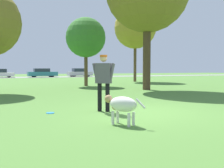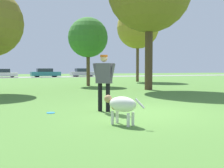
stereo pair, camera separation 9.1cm
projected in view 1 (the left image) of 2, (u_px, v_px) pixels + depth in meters
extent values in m
plane|color=#4C7A33|center=(141.00, 112.00, 7.95)|extent=(120.00, 120.00, 0.00)
cube|color=gray|center=(29.00, 77.00, 39.99)|extent=(120.00, 6.00, 0.01)
cylinder|color=black|center=(108.00, 98.00, 7.97)|extent=(0.18, 0.18, 0.87)
cylinder|color=black|center=(100.00, 97.00, 8.06)|extent=(0.18, 0.18, 0.87)
cube|color=#514C56|center=(104.00, 73.00, 7.97)|extent=(0.50, 0.48, 0.61)
cylinder|color=#514C56|center=(112.00, 73.00, 7.89)|extent=(0.22, 0.21, 0.62)
cylinder|color=#514C56|center=(96.00, 73.00, 8.06)|extent=(0.22, 0.21, 0.62)
sphere|color=tan|center=(103.00, 58.00, 7.94)|extent=(0.31, 0.31, 0.22)
cylinder|color=#D15B19|center=(103.00, 56.00, 7.94)|extent=(0.32, 0.32, 0.06)
ellipsoid|color=silver|center=(123.00, 104.00, 6.08)|extent=(0.67, 0.80, 0.35)
ellipsoid|color=tan|center=(116.00, 106.00, 6.21)|extent=(0.31, 0.29, 0.20)
sphere|color=tan|center=(108.00, 99.00, 6.33)|extent=(0.26, 0.26, 0.19)
cylinder|color=silver|center=(113.00, 118.00, 6.16)|extent=(0.10, 0.10, 0.31)
cylinder|color=silver|center=(118.00, 117.00, 6.31)|extent=(0.10, 0.10, 0.31)
cylinder|color=silver|center=(129.00, 120.00, 5.89)|extent=(0.10, 0.10, 0.31)
cylinder|color=silver|center=(133.00, 119.00, 6.05)|extent=(0.10, 0.10, 0.31)
cylinder|color=silver|center=(140.00, 103.00, 5.81)|extent=(0.17, 0.25, 0.23)
cylinder|color=#268CE5|center=(50.00, 113.00, 7.70)|extent=(0.24, 0.24, 0.02)
torus|color=#268CE5|center=(50.00, 113.00, 7.70)|extent=(0.24, 0.24, 0.02)
cylinder|color=brown|center=(135.00, 63.00, 26.46)|extent=(0.29, 0.29, 3.85)
sphere|color=olive|center=(135.00, 28.00, 26.25)|extent=(4.19, 4.19, 4.19)
cylinder|color=#4C3826|center=(147.00, 56.00, 16.21)|extent=(0.48, 0.48, 4.19)
cylinder|color=brown|center=(86.00, 69.00, 19.88)|extent=(0.27, 0.27, 2.54)
sphere|color=#38752D|center=(86.00, 37.00, 19.74)|extent=(3.01, 3.01, 3.01)
cube|color=white|center=(0.00, 74.00, 38.53)|extent=(3.96, 1.77, 0.56)
cylinder|color=black|center=(9.00, 75.00, 39.65)|extent=(0.58, 0.21, 0.57)
cylinder|color=black|center=(9.00, 76.00, 38.30)|extent=(0.58, 0.21, 0.57)
cube|color=teal|center=(43.00, 74.00, 40.78)|extent=(4.55, 1.90, 0.63)
cube|color=#232D38|center=(42.00, 70.00, 40.69)|extent=(2.39, 1.56, 0.51)
cylinder|color=black|center=(50.00, 75.00, 42.03)|extent=(0.58, 0.23, 0.57)
cylinder|color=black|center=(52.00, 75.00, 40.72)|extent=(0.58, 0.23, 0.57)
cylinder|color=black|center=(33.00, 75.00, 40.87)|extent=(0.58, 0.23, 0.57)
cylinder|color=black|center=(35.00, 75.00, 39.56)|extent=(0.58, 0.23, 0.57)
cube|color=#B7B7BC|center=(80.00, 74.00, 43.31)|extent=(4.02, 1.82, 0.62)
cube|color=#232D38|center=(79.00, 70.00, 43.23)|extent=(2.10, 1.54, 0.54)
cylinder|color=black|center=(85.00, 75.00, 44.50)|extent=(0.58, 0.21, 0.58)
cylinder|color=black|center=(88.00, 75.00, 43.12)|extent=(0.58, 0.21, 0.58)
cylinder|color=black|center=(72.00, 75.00, 43.53)|extent=(0.58, 0.21, 0.58)
cylinder|color=black|center=(74.00, 75.00, 42.15)|extent=(0.58, 0.21, 0.58)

